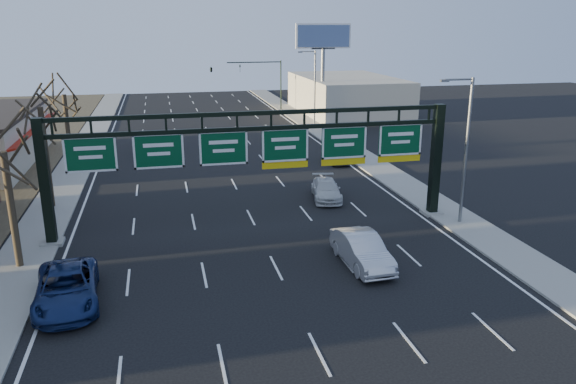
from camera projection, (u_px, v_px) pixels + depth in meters
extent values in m
plane|color=black|center=(285.00, 285.00, 26.88)|extent=(160.00, 160.00, 0.00)
cube|color=gray|center=(64.00, 187.00, 42.77)|extent=(3.00, 120.00, 0.12)
cube|color=gray|center=(379.00, 168.00, 48.27)|extent=(3.00, 120.00, 0.12)
cube|color=white|center=(231.00, 177.00, 45.53)|extent=(21.60, 120.00, 0.01)
cube|color=black|center=(45.00, 183.00, 30.78)|extent=(0.55, 0.55, 7.20)
cube|color=gray|center=(53.00, 242.00, 31.80)|extent=(1.20, 1.20, 0.20)
cube|color=black|center=(436.00, 161.00, 35.81)|extent=(0.55, 0.55, 7.20)
cube|color=gray|center=(432.00, 212.00, 36.83)|extent=(1.20, 1.20, 0.20)
cube|color=black|center=(254.00, 113.00, 32.30)|extent=(23.40, 0.25, 0.25)
cube|color=black|center=(254.00, 129.00, 32.56)|extent=(23.40, 0.25, 0.25)
cube|color=#044022|center=(91.00, 154.00, 30.90)|extent=(2.80, 0.10, 2.00)
cube|color=#044022|center=(159.00, 151.00, 31.68)|extent=(2.80, 0.10, 2.00)
cube|color=#044022|center=(223.00, 148.00, 32.47)|extent=(2.80, 0.10, 2.00)
cube|color=#044022|center=(285.00, 145.00, 33.26)|extent=(2.80, 0.10, 2.00)
cube|color=yellow|center=(285.00, 165.00, 33.61)|extent=(2.80, 0.10, 0.40)
cube|color=#044022|center=(344.00, 142.00, 34.05)|extent=(2.80, 0.10, 2.00)
cube|color=yellow|center=(343.00, 162.00, 34.40)|extent=(2.80, 0.10, 0.40)
cube|color=#044022|center=(400.00, 139.00, 34.84)|extent=(2.80, 0.10, 2.00)
cube|color=yellow|center=(399.00, 158.00, 35.19)|extent=(2.80, 0.10, 0.40)
cube|color=#A21D10|center=(32.00, 130.00, 49.54)|extent=(1.20, 18.00, 0.40)
cube|color=#BEB79E|center=(347.00, 95.00, 77.10)|extent=(12.00, 20.00, 5.00)
cylinder|color=black|center=(12.00, 209.00, 27.88)|extent=(0.36, 0.36, 6.08)
cylinder|color=black|center=(46.00, 157.00, 37.10)|extent=(0.36, 0.36, 6.84)
cylinder|color=black|center=(68.00, 132.00, 46.48)|extent=(0.36, 0.36, 6.46)
cylinder|color=slate|center=(466.00, 151.00, 33.85)|extent=(0.20, 0.20, 9.00)
cylinder|color=slate|center=(459.00, 77.00, 32.38)|extent=(1.80, 0.12, 0.12)
cube|color=slate|center=(445.00, 79.00, 32.20)|extent=(0.50, 0.22, 0.15)
cylinder|color=slate|center=(315.00, 89.00, 65.57)|extent=(0.20, 0.20, 9.00)
cylinder|color=slate|center=(308.00, 50.00, 64.10)|extent=(1.80, 0.12, 0.12)
cube|color=slate|center=(300.00, 51.00, 63.92)|extent=(0.50, 0.22, 0.15)
cylinder|color=slate|center=(322.00, 85.00, 70.78)|extent=(0.50, 0.50, 9.00)
cube|color=slate|center=(323.00, 48.00, 69.48)|extent=(3.00, 0.30, 0.20)
cube|color=white|center=(323.00, 36.00, 69.05)|extent=(7.00, 0.30, 3.00)
cube|color=#495F93|center=(324.00, 36.00, 68.86)|extent=(6.60, 0.05, 2.60)
cylinder|color=black|center=(281.00, 86.00, 79.71)|extent=(0.18, 0.18, 7.00)
cylinder|color=black|center=(254.00, 62.00, 77.94)|extent=(7.60, 0.14, 0.14)
imported|color=black|center=(240.00, 68.00, 77.74)|extent=(0.20, 0.20, 1.00)
imported|color=black|center=(211.00, 69.00, 76.88)|extent=(0.54, 0.54, 1.62)
imported|color=navy|center=(67.00, 288.00, 24.79)|extent=(3.14, 5.93, 1.59)
imported|color=silver|center=(362.00, 250.00, 28.85)|extent=(2.01, 5.14, 1.67)
imported|color=silver|center=(326.00, 189.00, 39.88)|extent=(2.68, 4.92, 1.35)
imported|color=#3A3D3F|center=(337.00, 155.00, 50.21)|extent=(1.79, 4.05, 1.35)
imported|color=#A9AAAE|center=(153.00, 143.00, 54.55)|extent=(1.87, 5.09, 1.67)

